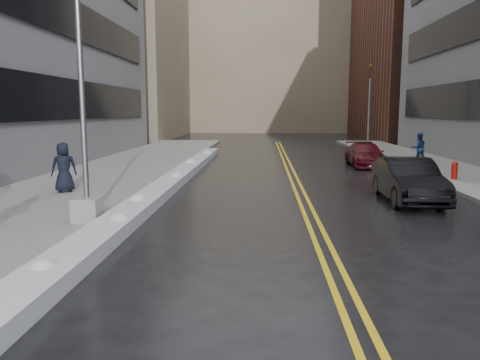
# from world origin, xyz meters

# --- Properties ---
(ground) EXTENTS (160.00, 160.00, 0.00)m
(ground) POSITION_xyz_m (0.00, 0.00, 0.00)
(ground) COLOR black
(ground) RESTS_ON ground
(sidewalk_west) EXTENTS (5.50, 50.00, 0.15)m
(sidewalk_west) POSITION_xyz_m (-5.75, 10.00, 0.07)
(sidewalk_west) COLOR gray
(sidewalk_west) RESTS_ON ground
(sidewalk_east) EXTENTS (4.00, 50.00, 0.15)m
(sidewalk_east) POSITION_xyz_m (10.00, 10.00, 0.07)
(sidewalk_east) COLOR gray
(sidewalk_east) RESTS_ON ground
(lane_line_left) EXTENTS (0.12, 50.00, 0.01)m
(lane_line_left) POSITION_xyz_m (2.35, 10.00, 0.00)
(lane_line_left) COLOR gold
(lane_line_left) RESTS_ON ground
(lane_line_right) EXTENTS (0.12, 50.00, 0.01)m
(lane_line_right) POSITION_xyz_m (2.65, 10.00, 0.00)
(lane_line_right) COLOR gold
(lane_line_right) RESTS_ON ground
(snow_ridge) EXTENTS (0.90, 30.00, 0.34)m
(snow_ridge) POSITION_xyz_m (-2.45, 8.00, 0.17)
(snow_ridge) COLOR silver
(snow_ridge) RESTS_ON ground
(building_west_far) EXTENTS (14.00, 22.00, 18.00)m
(building_west_far) POSITION_xyz_m (-15.50, 44.00, 9.00)
(building_west_far) COLOR gray
(building_west_far) RESTS_ON ground
(building_east_far) EXTENTS (14.00, 20.00, 28.00)m
(building_east_far) POSITION_xyz_m (19.00, 42.00, 14.00)
(building_east_far) COLOR #562D21
(building_east_far) RESTS_ON ground
(building_far) EXTENTS (36.00, 16.00, 22.00)m
(building_far) POSITION_xyz_m (2.00, 60.00, 11.00)
(building_far) COLOR gray
(building_far) RESTS_ON ground
(lamppost) EXTENTS (0.65, 0.65, 7.62)m
(lamppost) POSITION_xyz_m (-3.30, 2.00, 2.53)
(lamppost) COLOR gray
(lamppost) RESTS_ON sidewalk_west
(fire_hydrant) EXTENTS (0.26, 0.26, 0.73)m
(fire_hydrant) POSITION_xyz_m (9.00, 10.00, 0.55)
(fire_hydrant) COLOR maroon
(fire_hydrant) RESTS_ON sidewalk_east
(traffic_signal) EXTENTS (0.16, 0.20, 6.00)m
(traffic_signal) POSITION_xyz_m (8.50, 24.00, 3.40)
(traffic_signal) COLOR gray
(traffic_signal) RESTS_ON sidewalk_east
(pedestrian_c) EXTENTS (1.00, 0.88, 1.73)m
(pedestrian_c) POSITION_xyz_m (-5.69, 6.18, 1.01)
(pedestrian_c) COLOR black
(pedestrian_c) RESTS_ON sidewalk_west
(pedestrian_east) EXTENTS (0.79, 0.62, 1.62)m
(pedestrian_east) POSITION_xyz_m (9.41, 15.82, 0.96)
(pedestrian_east) COLOR navy
(pedestrian_east) RESTS_ON sidewalk_east
(car_black) EXTENTS (1.56, 4.33, 1.42)m
(car_black) POSITION_xyz_m (5.86, 5.80, 0.71)
(car_black) COLOR black
(car_black) RESTS_ON ground
(car_maroon) EXTENTS (1.80, 4.27, 1.23)m
(car_maroon) POSITION_xyz_m (6.59, 15.63, 0.62)
(car_maroon) COLOR #3F0A12
(car_maroon) RESTS_ON ground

